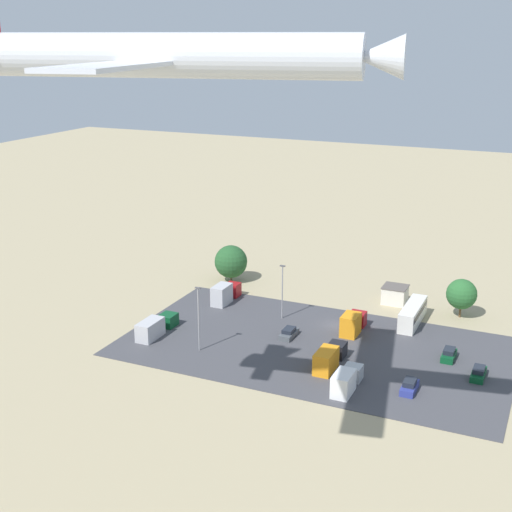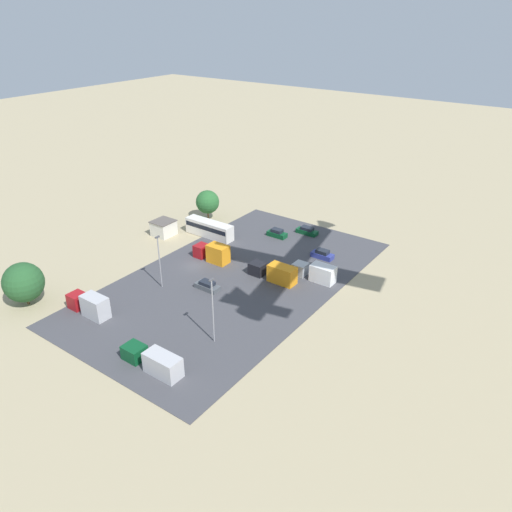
# 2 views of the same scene
# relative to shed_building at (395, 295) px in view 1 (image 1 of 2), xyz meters

# --- Properties ---
(ground_plane) EXTENTS (400.00, 400.00, 0.00)m
(ground_plane) POSITION_rel_shed_building_xyz_m (6.57, 14.34, -1.58)
(ground_plane) COLOR tan
(parking_lot_surface) EXTENTS (58.57, 32.84, 0.08)m
(parking_lot_surface) POSITION_rel_shed_building_xyz_m (6.57, 23.60, -1.54)
(parking_lot_surface) COLOR #424247
(parking_lot_surface) RESTS_ON ground
(shed_building) EXTENTS (4.31, 4.22, 3.15)m
(shed_building) POSITION_rel_shed_building_xyz_m (0.00, 0.00, 0.00)
(shed_building) COLOR silver
(shed_building) RESTS_ON ground
(bus) EXTENTS (2.57, 10.90, 3.24)m
(bus) POSITION_rel_shed_building_xyz_m (-4.95, 8.19, 0.25)
(bus) COLOR silver
(bus) RESTS_ON ground
(parked_car_0) EXTENTS (1.87, 4.41, 1.45)m
(parked_car_0) POSITION_rel_shed_building_xyz_m (11.61, 21.80, -0.90)
(parked_car_0) COLOR #4C5156
(parked_car_0) RESTS_ON ground
(parked_car_1) EXTENTS (1.80, 4.52, 1.53)m
(parked_car_1) POSITION_rel_shed_building_xyz_m (-17.71, 23.89, -0.86)
(parked_car_1) COLOR #0C4723
(parked_car_1) RESTS_ON ground
(parked_car_2) EXTENTS (1.80, 4.10, 1.66)m
(parked_car_2) POSITION_rel_shed_building_xyz_m (-12.89, 19.57, -0.81)
(parked_car_2) COLOR #0C4723
(parked_car_2) RESTS_ON ground
(parked_car_3) EXTENTS (1.82, 4.21, 1.65)m
(parked_car_3) POSITION_rel_shed_building_xyz_m (-9.83, 31.86, -0.81)
(parked_car_3) COLOR navy
(parked_car_3) RESTS_ON ground
(parked_truck_0) EXTENTS (2.38, 7.78, 3.02)m
(parked_truck_0) POSITION_rel_shed_building_xyz_m (-1.94, 35.00, -0.12)
(parked_truck_0) COLOR #ADB2B7
(parked_truck_0) RESTS_ON ground
(parked_truck_1) EXTENTS (2.47, 9.41, 2.92)m
(parked_truck_1) POSITION_rel_shed_building_xyz_m (31.31, 29.75, -0.17)
(parked_truck_1) COLOR #0C4723
(parked_truck_1) RESTS_ON ground
(parked_truck_2) EXTENTS (2.53, 7.15, 3.43)m
(parked_truck_2) POSITION_rel_shed_building_xyz_m (2.98, 15.89, 0.07)
(parked_truck_2) COLOR maroon
(parked_truck_2) RESTS_ON ground
(parked_truck_3) EXTENTS (2.42, 8.89, 3.11)m
(parked_truck_3) POSITION_rel_shed_building_xyz_m (2.39, 29.29, -0.08)
(parked_truck_3) COLOR black
(parked_truck_3) RESTS_ON ground
(parked_truck_4) EXTENTS (2.40, 7.79, 3.49)m
(parked_truck_4) POSITION_rel_shed_building_xyz_m (27.80, 12.11, 0.10)
(parked_truck_4) COLOR maroon
(parked_truck_4) RESTS_ON ground
(tree_near_shed) EXTENTS (5.14, 5.14, 6.73)m
(tree_near_shed) POSITION_rel_shed_building_xyz_m (-11.69, 2.03, 2.57)
(tree_near_shed) COLOR brown
(tree_near_shed) RESTS_ON ground
(tree_apron_mid) EXTENTS (6.34, 6.34, 7.17)m
(tree_apron_mid) POSITION_rel_shed_building_xyz_m (31.82, 1.48, 2.42)
(tree_apron_mid) COLOR brown
(tree_apron_mid) RESTS_ON ground
(light_pole_lot_centre) EXTENTS (0.90, 0.28, 9.38)m
(light_pole_lot_centre) POSITION_rel_shed_building_xyz_m (15.55, 15.07, 3.62)
(light_pole_lot_centre) COLOR gray
(light_pole_lot_centre) RESTS_ON ground
(light_pole_lot_edge) EXTENTS (0.90, 0.28, 10.15)m
(light_pole_lot_edge) POSITION_rel_shed_building_xyz_m (22.11, 32.08, 4.01)
(light_pole_lot_edge) COLOR gray
(light_pole_lot_edge) RESTS_ON ground
(airplane) EXTENTS (39.90, 33.37, 9.33)m
(airplane) POSITION_rel_shed_building_xyz_m (6.92, 63.67, 42.54)
(airplane) COLOR silver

